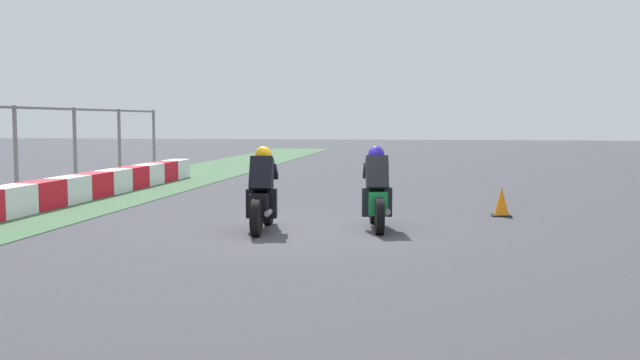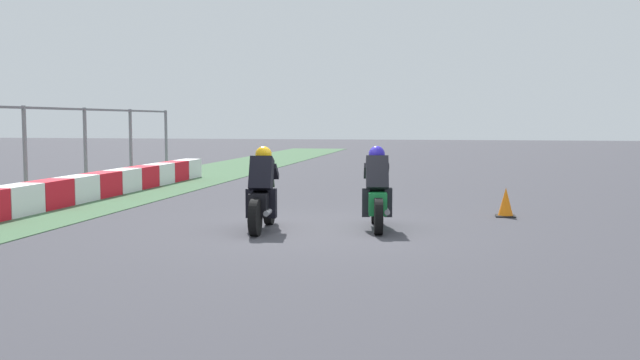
% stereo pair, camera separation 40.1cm
% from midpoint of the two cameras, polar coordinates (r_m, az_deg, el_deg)
% --- Properties ---
extents(ground_plane, '(120.00, 120.00, 0.00)m').
position_cam_midpoint_polar(ground_plane, '(13.12, -0.99, -3.90)').
color(ground_plane, '#3A3A40').
extents(rider_lane_a, '(2.04, 0.59, 1.51)m').
position_cam_midpoint_polar(rider_lane_a, '(13.12, 3.64, -1.17)').
color(rider_lane_a, black).
rests_on(rider_lane_a, ground_plane).
extents(rider_lane_b, '(2.04, 0.55, 1.51)m').
position_cam_midpoint_polar(rider_lane_b, '(12.94, -5.46, -1.26)').
color(rider_lane_b, black).
rests_on(rider_lane_b, ground_plane).
extents(traffic_cone, '(0.40, 0.40, 0.60)m').
position_cam_midpoint_polar(traffic_cone, '(15.27, 13.49, -1.75)').
color(traffic_cone, black).
rests_on(traffic_cone, ground_plane).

